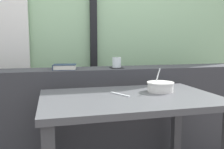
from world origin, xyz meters
name	(u,v)px	position (x,y,z in m)	size (l,w,h in m)	color
outdoor_backdrop	(91,6)	(0.00, 1.21, 1.40)	(4.80, 0.08, 2.80)	#9EC699
window_divider_post	(93,15)	(0.02, 1.14, 1.30)	(0.07, 0.05, 2.60)	black
dark_console_ledge	(105,115)	(0.00, 0.55, 0.40)	(2.80, 0.31, 0.81)	#38383D
breakfast_table	(130,114)	(0.03, -0.03, 0.58)	(1.07, 0.68, 0.69)	#414145
coaster_square	(117,68)	(0.10, 0.52, 0.81)	(0.10, 0.10, 0.01)	black
juice_glass	(117,63)	(0.10, 0.52, 0.85)	(0.07, 0.07, 0.09)	white
closed_book	(65,67)	(-0.33, 0.52, 0.83)	(0.20, 0.18, 0.04)	#1E2D47
soup_bowl	(160,87)	(0.27, 0.04, 0.72)	(0.18, 0.18, 0.16)	silver
fork_utensil	(120,94)	(-0.02, 0.01, 0.70)	(0.02, 0.17, 0.01)	silver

